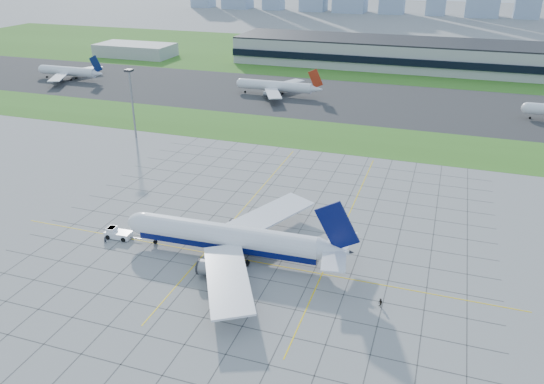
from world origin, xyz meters
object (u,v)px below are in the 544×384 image
at_px(pushback_tug, 117,233).
at_px(distant_jet_0, 69,71).
at_px(distant_jet_1, 277,86).
at_px(light_mast, 132,95).
at_px(crew_far, 380,303).
at_px(airliner, 230,238).
at_px(crew_near, 105,240).

distance_m(pushback_tug, distant_jet_0, 187.25).
bearing_deg(distant_jet_1, pushback_tug, -87.41).
distance_m(light_mast, crew_far, 127.10).
distance_m(airliner, distant_jet_0, 207.12).
bearing_deg(crew_far, airliner, -144.44).
distance_m(light_mast, pushback_tug, 78.17).
bearing_deg(pushback_tug, distant_jet_1, 90.51).
bearing_deg(light_mast, pushback_tug, -61.52).
bearing_deg(distant_jet_0, crew_near, -49.78).
distance_m(airliner, distant_jet_1, 148.13).
distance_m(pushback_tug, crew_near, 3.51).
xyz_separation_m(airliner, pushback_tug, (-29.47, -1.02, -3.59)).
bearing_deg(crew_far, pushback_tug, -137.68).
distance_m(distant_jet_0, distant_jet_1, 116.74).
xyz_separation_m(crew_near, distant_jet_1, (-5.28, 147.96, 3.69)).
bearing_deg(light_mast, crew_far, -36.33).
distance_m(crew_far, distant_jet_0, 239.70).
distance_m(crew_near, distant_jet_0, 188.91).
xyz_separation_m(airliner, distant_jet_1, (-36.01, 143.68, -0.27)).
xyz_separation_m(crew_near, distant_jet_0, (-121.96, 144.22, 3.68)).
distance_m(airliner, pushback_tug, 29.71).
relative_size(crew_near, distant_jet_1, 0.04).
bearing_deg(crew_far, distant_jet_0, -169.47).
bearing_deg(distant_jet_1, crew_near, -87.95).
distance_m(light_mast, distant_jet_1, 83.72).
xyz_separation_m(light_mast, crew_far, (101.65, -74.76, -15.20)).
bearing_deg(airliner, light_mast, 132.77).
height_order(light_mast, pushback_tug, light_mast).
xyz_separation_m(pushback_tug, distant_jet_1, (-6.54, 144.70, 3.32)).
bearing_deg(crew_far, distant_jet_1, 163.98).
relative_size(light_mast, pushback_tug, 2.70).
distance_m(light_mast, crew_near, 80.50).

